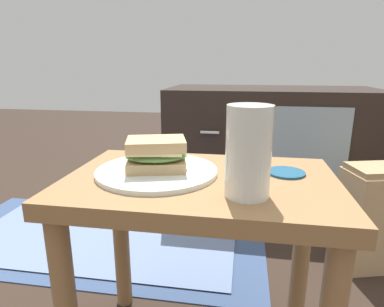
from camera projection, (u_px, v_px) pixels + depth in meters
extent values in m
cube|color=olive|center=(200.00, 185.00, 0.68)|extent=(0.56, 0.36, 0.04)
cylinder|color=olive|center=(121.00, 238.00, 0.92)|extent=(0.04, 0.04, 0.43)
cylinder|color=olive|center=(301.00, 254.00, 0.84)|extent=(0.04, 0.04, 0.43)
cube|color=black|center=(268.00, 148.00, 1.59)|extent=(0.96, 0.44, 0.58)
cube|color=#8C9EA8|center=(301.00, 160.00, 1.35)|extent=(0.37, 0.01, 0.44)
cylinder|color=silver|center=(210.00, 132.00, 1.38)|extent=(0.08, 0.01, 0.01)
cylinder|color=silver|center=(209.00, 181.00, 1.44)|extent=(0.08, 0.01, 0.01)
cube|color=#384C72|center=(103.00, 238.00, 1.32)|extent=(1.30, 0.62, 0.01)
cube|color=slate|center=(103.00, 237.00, 1.32)|extent=(1.06, 0.51, 0.00)
cylinder|color=silver|center=(157.00, 171.00, 0.69)|extent=(0.26, 0.26, 0.01)
cube|color=tan|center=(157.00, 164.00, 0.69)|extent=(0.14, 0.12, 0.02)
ellipsoid|color=#608C42|center=(156.00, 155.00, 0.69)|extent=(0.15, 0.12, 0.02)
cube|color=beige|center=(156.00, 150.00, 0.68)|extent=(0.12, 0.10, 0.01)
cube|color=tan|center=(156.00, 144.00, 0.68)|extent=(0.14, 0.12, 0.02)
cylinder|color=silver|center=(248.00, 152.00, 0.56)|extent=(0.08, 0.08, 0.16)
cylinder|color=orange|center=(248.00, 161.00, 0.56)|extent=(0.07, 0.07, 0.12)
cylinder|color=white|center=(250.00, 124.00, 0.55)|extent=(0.07, 0.07, 0.01)
cylinder|color=navy|center=(286.00, 173.00, 0.69)|extent=(0.08, 0.08, 0.01)
cube|color=tan|center=(371.00, 219.00, 1.12)|extent=(0.22, 0.20, 0.34)
cube|color=tan|center=(379.00, 170.00, 1.07)|extent=(0.21, 0.17, 0.02)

